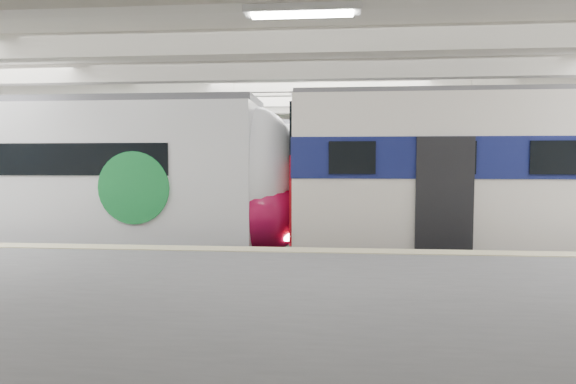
# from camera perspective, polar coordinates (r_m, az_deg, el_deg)

# --- Properties ---
(station_hall) EXTENTS (36.00, 24.00, 5.75)m
(station_hall) POSITION_cam_1_polar(r_m,az_deg,el_deg) (11.00, 2.99, 5.56)
(station_hall) COLOR black
(station_hall) RESTS_ON ground
(modern_emu) EXTENTS (14.18, 2.93, 4.56)m
(modern_emu) POSITION_cam_1_polar(r_m,az_deg,el_deg) (14.59, -24.09, 0.82)
(modern_emu) COLOR white
(modern_emu) RESTS_ON ground
(older_rer) EXTENTS (14.14, 3.12, 4.63)m
(older_rer) POSITION_cam_1_polar(r_m,az_deg,el_deg) (14.10, 30.47, 1.32)
(older_rer) COLOR white
(older_rer) RESTS_ON ground
(far_train) EXTENTS (13.80, 3.48, 4.38)m
(far_train) POSITION_cam_1_polar(r_m,az_deg,el_deg) (18.48, -4.20, 1.72)
(far_train) COLOR white
(far_train) RESTS_ON ground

